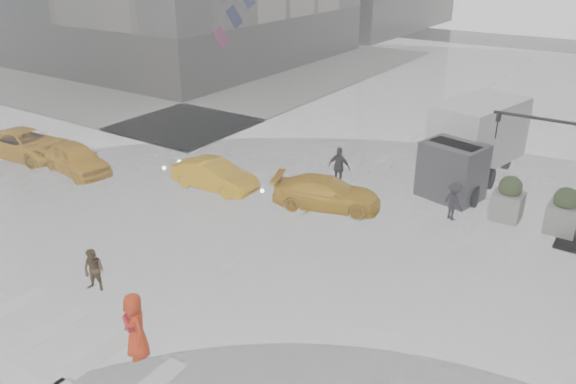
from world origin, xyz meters
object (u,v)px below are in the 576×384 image
Objects in this scene: taxi_mid at (214,175)px; pedestrian_orange at (135,326)px; box_truck at (472,142)px; traffic_signal_pole at (575,157)px; taxi_front at (76,158)px; pedestrian_brown at (94,270)px.

pedestrian_orange is at bearing -151.71° from taxi_mid.
box_truck is at bearing -53.12° from taxi_mid.
taxi_front is (-20.50, -5.94, -2.48)m from traffic_signal_pole.
pedestrian_brown is at bearing -133.95° from traffic_signal_pole.
pedestrian_brown is at bearing -167.34° from taxi_mid.
traffic_signal_pole reaches higher than taxi_front.
box_truck reaches higher than pedestrian_brown.
traffic_signal_pole is 15.83m from pedestrian_orange.
traffic_signal_pole reaches higher than pedestrian_orange.
traffic_signal_pole is 16.86m from pedestrian_brown.
pedestrian_orange is 0.44× the size of taxi_front.
box_truck is at bearing 99.14° from pedestrian_orange.
pedestrian_brown is 17.07m from box_truck.
taxi_mid is at bearing 140.93° from pedestrian_orange.
taxi_mid is (-13.70, -3.76, -2.55)m from traffic_signal_pole.
box_truck is (6.98, 15.53, 1.18)m from pedestrian_brown.
pedestrian_orange reaches higher than taxi_mid.
taxi_front reaches higher than taxi_mid.
traffic_signal_pole is at bearing 79.70° from pedestrian_orange.
pedestrian_brown is 10.79m from taxi_front.
traffic_signal_pole is 14.43m from taxi_mid.
taxi_front is at bearing -163.84° from traffic_signal_pole.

